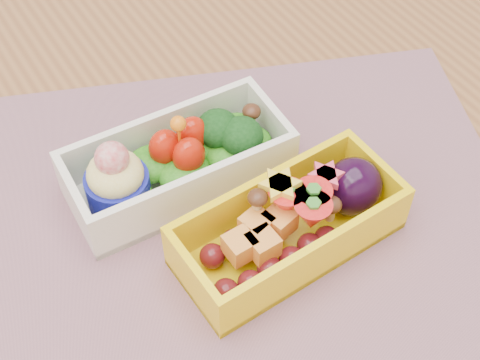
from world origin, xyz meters
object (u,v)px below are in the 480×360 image
table (188,288)px  bento_white (177,163)px  placemat (235,219)px  bento_yellow (293,223)px

table → bento_white: (0.02, 0.04, 0.13)m
placemat → bento_yellow: size_ratio=2.55×
table → placemat: 0.11m
table → placemat: placemat is taller
placemat → bento_yellow: (0.02, -0.04, 0.03)m
placemat → bento_white: bento_white is taller
table → placemat: bearing=-26.2°
placemat → bento_white: (-0.02, 0.06, 0.03)m
table → placemat: (0.04, -0.02, 0.10)m
table → bento_yellow: bento_yellow is taller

